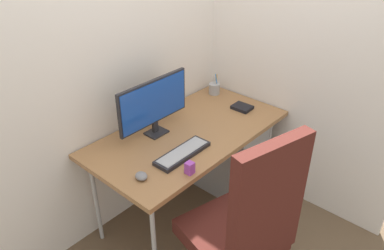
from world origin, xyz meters
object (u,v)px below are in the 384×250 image
object	(u,v)px
keyboard	(183,153)
mouse	(141,176)
desk_clamp_accessory	(190,168)
office_chair	(245,225)
notebook	(242,107)
filing_cabinet	(228,156)
monitor	(154,103)
pen_holder	(214,88)

from	to	relation	value
keyboard	mouse	world-z (taller)	mouse
keyboard	desk_clamp_accessory	distance (m)	0.19
mouse	desk_clamp_accessory	size ratio (longest dim) A/B	1.09
office_chair	notebook	distance (m)	1.07
office_chair	filing_cabinet	xyz separation A→B (m)	(0.78, 0.69, -0.28)
filing_cabinet	monitor	distance (m)	0.92
keyboard	mouse	bearing A→B (deg)	177.21
filing_cabinet	desk_clamp_accessory	bearing A→B (deg)	-159.84
office_chair	desk_clamp_accessory	distance (m)	0.44
keyboard	pen_holder	bearing A→B (deg)	26.25
filing_cabinet	keyboard	bearing A→B (deg)	-168.88
notebook	monitor	bearing A→B (deg)	158.81
office_chair	pen_holder	size ratio (longest dim) A/B	6.86
pen_holder	monitor	bearing A→B (deg)	-173.44
keyboard	pen_holder	xyz separation A→B (m)	(0.82, 0.40, 0.03)
monitor	office_chair	bearing A→B (deg)	-101.06
desk_clamp_accessory	keyboard	bearing A→B (deg)	55.74
office_chair	notebook	xyz separation A→B (m)	(0.85, 0.63, 0.17)
monitor	desk_clamp_accessory	xyz separation A→B (m)	(-0.18, -0.47, -0.19)
keyboard	desk_clamp_accessory	xyz separation A→B (m)	(-0.11, -0.16, 0.02)
mouse	desk_clamp_accessory	bearing A→B (deg)	-23.09
keyboard	notebook	bearing A→B (deg)	5.89
monitor	keyboard	world-z (taller)	monitor
office_chair	filing_cabinet	world-z (taller)	office_chair
office_chair	mouse	bearing A→B (deg)	111.72
mouse	monitor	bearing A→B (deg)	52.03
office_chair	pen_holder	world-z (taller)	office_chair
office_chair	notebook	size ratio (longest dim) A/B	8.34
monitor	mouse	world-z (taller)	monitor
keyboard	desk_clamp_accessory	size ratio (longest dim) A/B	5.42
filing_cabinet	desk_clamp_accessory	distance (m)	0.96
mouse	notebook	bearing A→B (deg)	18.05
monitor	keyboard	distance (m)	0.39
mouse	keyboard	bearing A→B (deg)	11.99
filing_cabinet	notebook	distance (m)	0.45
office_chair	desk_clamp_accessory	xyz separation A→B (m)	(-0.01, 0.40, 0.19)
pen_holder	notebook	xyz separation A→B (m)	(-0.07, -0.33, -0.03)
keyboard	pen_holder	size ratio (longest dim) A/B	2.30
filing_cabinet	pen_holder	world-z (taller)	pen_holder
notebook	desk_clamp_accessory	xyz separation A→B (m)	(-0.86, -0.23, 0.02)
office_chair	notebook	bearing A→B (deg)	36.55
mouse	office_chair	bearing A→B (deg)	-53.50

